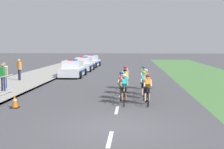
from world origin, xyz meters
The scene contains 21 objects.
ground_plane centered at (0.00, 0.00, 0.00)m, with size 160.00×160.00×0.00m, color #4C4C51.
sidewalk_slab centered at (-7.92, 14.00, 0.06)m, with size 4.40×60.00×0.12m, color #A3A099.
kerb_edge centered at (-5.80, 14.00, 0.07)m, with size 0.16×60.00×0.13m, color #9E9E99.
grass_verge centered at (7.58, 14.00, 0.00)m, with size 7.00×60.00×0.01m, color #4C7F42.
lane_markings_centre centered at (0.00, 10.68, 0.00)m, with size 0.14×25.60×0.01m.
cyclist_lead centered at (0.29, 3.98, 0.79)m, with size 0.42×1.72×1.56m.
cyclist_second centered at (1.42, 3.93, 0.79)m, with size 0.42×1.72×1.56m.
cyclist_third centered at (0.14, 5.17, 0.79)m, with size 0.43×1.72×1.56m.
cyclist_fourth centered at (1.33, 5.50, 0.79)m, with size 0.42×1.72×1.56m.
cyclist_fifth centered at (0.25, 6.78, 0.79)m, with size 0.43×1.72×1.56m.
cyclist_sixth centered at (1.44, 6.71, 0.79)m, with size 0.44×1.72×1.56m.
cyclist_seventh centered at (0.23, 8.76, 0.79)m, with size 0.42×1.72×1.56m.
cyclist_eighth centered at (1.44, 8.80, 0.79)m, with size 0.43×1.72×1.56m.
police_car_nearest centered at (-4.67, 15.46, 0.68)m, with size 2.02×4.41×1.59m.
police_car_second centered at (-4.67, 21.30, 0.68)m, with size 2.02×4.41×1.59m.
police_car_third centered at (-4.67, 26.71, 0.68)m, with size 2.19×4.49×1.59m.
crowd_barrier_middle centered at (-6.45, 5.23, 0.65)m, with size 0.58×2.32×1.07m.
traffic_cone_near centered at (-4.77, 2.77, 0.31)m, with size 0.36×0.36×0.64m.
spectator_closest centered at (-7.16, 6.76, 1.08)m, with size 0.52×0.33×1.68m.
spectator_middle centered at (-8.19, 11.84, 1.08)m, with size 0.44×0.40×1.68m.
spectator_back centered at (-7.53, 7.78, 1.08)m, with size 0.51×0.35×1.68m.
Camera 1 is at (0.69, -9.99, 2.98)m, focal length 45.95 mm.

